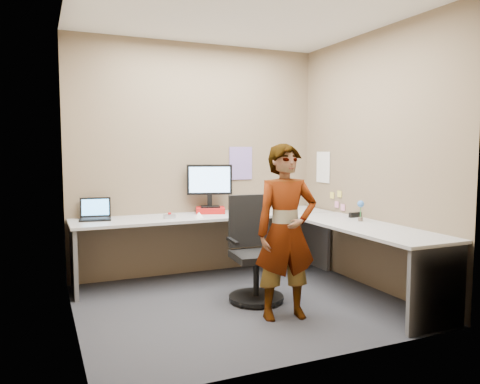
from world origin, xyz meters
name	(u,v)px	position (x,y,z in m)	size (l,w,h in m)	color
ground	(242,304)	(0.00, 0.00, 0.00)	(3.00, 3.00, 0.00)	#242429
wall_back	(198,160)	(0.00, 1.30, 1.35)	(3.00, 3.00, 0.00)	brown
wall_right	(372,161)	(1.50, 0.00, 1.35)	(2.70, 2.70, 0.00)	brown
wall_left	(70,165)	(-1.50, 0.00, 1.35)	(2.70, 2.70, 0.00)	brown
ceiling	(242,13)	(0.00, 0.00, 2.70)	(3.00, 3.00, 0.00)	white
desk	(265,233)	(0.44, 0.39, 0.59)	(2.98, 2.58, 0.73)	#A1A1A1
paper_ream	(210,210)	(0.09, 1.12, 0.76)	(0.33, 0.24, 0.07)	red
monitor	(210,182)	(0.09, 1.13, 1.09)	(0.51, 0.22, 0.50)	black
laptop	(95,214)	(-1.20, 1.13, 0.79)	(0.35, 0.30, 0.23)	black
trackball_mouse	(169,216)	(-0.46, 0.89, 0.76)	(0.12, 0.08, 0.07)	#B7B7BC
origami	(199,215)	(-0.14, 0.83, 0.76)	(0.10, 0.10, 0.06)	white
stapler	(355,215)	(1.42, 0.16, 0.76)	(0.15, 0.04, 0.06)	black
flower	(361,207)	(1.31, -0.08, 0.87)	(0.07, 0.07, 0.22)	brown
calendar_purple	(241,163)	(0.55, 1.29, 1.30)	(0.30, 0.01, 0.40)	#846BB7
calendar_white	(323,167)	(1.49, 0.90, 1.25)	(0.01, 0.28, 0.38)	white
sticky_note_a	(339,194)	(1.49, 0.55, 0.95)	(0.01, 0.07, 0.07)	#F2E059
sticky_note_b	(337,204)	(1.49, 0.60, 0.82)	(0.01, 0.07, 0.07)	pink
sticky_note_c	(343,207)	(1.49, 0.48, 0.80)	(0.01, 0.07, 0.07)	pink
sticky_note_d	(332,195)	(1.49, 0.70, 0.92)	(0.01, 0.07, 0.07)	#F2E059
office_chair	(254,258)	(0.17, 0.08, 0.41)	(0.54, 0.53, 1.00)	black
person	(286,232)	(0.21, -0.47, 0.76)	(0.56, 0.36, 1.52)	#999399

